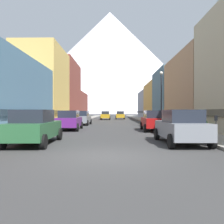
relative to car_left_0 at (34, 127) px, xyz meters
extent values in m
plane|color=#353535|center=(3.80, -3.10, -0.90)|extent=(400.00, 400.00, 0.00)
cube|color=gray|center=(-2.45, 31.90, -0.82)|extent=(2.50, 100.00, 0.15)
cube|color=gray|center=(10.05, 31.90, -0.82)|extent=(2.50, 100.00, 0.15)
cube|color=#D8B259|center=(-6.79, 22.24, 4.72)|extent=(6.17, 10.01, 11.24)
cube|color=brown|center=(-6.79, 22.24, 0.70)|extent=(6.47, 10.01, 0.50)
cube|color=brown|center=(-6.85, 33.98, 5.01)|extent=(6.30, 12.76, 11.82)
cube|color=#3B1B16|center=(-6.85, 33.98, 0.70)|extent=(6.60, 12.76, 0.50)
cube|color=brown|center=(-7.08, 47.04, 2.41)|extent=(6.75, 13.29, 6.62)
cube|color=#3B1B16|center=(-7.08, 47.04, 0.70)|extent=(7.05, 13.29, 0.50)
cube|color=tan|center=(15.71, 14.92, 3.27)|extent=(8.82, 11.94, 8.33)
cube|color=brown|center=(15.71, 14.92, 0.70)|extent=(9.12, 11.94, 0.50)
cube|color=slate|center=(15.73, 26.22, 3.43)|extent=(8.86, 10.00, 8.65)
cube|color=#22333F|center=(15.73, 26.22, 0.70)|extent=(9.16, 10.00, 0.50)
cube|color=#D8B259|center=(14.55, 37.61, 3.04)|extent=(6.50, 12.77, 7.89)
cube|color=brown|center=(14.55, 37.61, 0.70)|extent=(6.80, 12.77, 0.50)
cube|color=#99A5B2|center=(14.46, 50.87, 2.76)|extent=(6.32, 13.68, 7.31)
cube|color=#444A50|center=(14.46, 50.87, 0.70)|extent=(6.62, 13.68, 0.50)
cube|color=#265933|center=(0.00, 0.06, -0.16)|extent=(1.97, 4.45, 0.80)
cube|color=#1E232D|center=(0.01, -0.19, 0.56)|extent=(1.67, 2.25, 0.64)
cylinder|color=black|center=(-0.97, 1.68, -0.56)|extent=(0.24, 0.69, 0.68)
cylinder|color=black|center=(0.87, 1.74, -0.56)|extent=(0.24, 0.69, 0.68)
cylinder|color=black|center=(-0.87, -1.62, -0.56)|extent=(0.24, 0.69, 0.68)
cylinder|color=black|center=(0.97, -1.56, -0.56)|extent=(0.24, 0.69, 0.68)
cube|color=#591E72|center=(0.00, 8.98, -0.16)|extent=(2.01, 4.47, 0.80)
cube|color=#1E232D|center=(0.01, 8.73, 0.56)|extent=(1.68, 2.26, 0.64)
cylinder|color=black|center=(-0.98, 10.59, -0.56)|extent=(0.25, 0.69, 0.68)
cylinder|color=black|center=(0.85, 10.66, -0.56)|extent=(0.25, 0.69, 0.68)
cylinder|color=black|center=(-0.86, 7.29, -0.56)|extent=(0.25, 0.69, 0.68)
cylinder|color=black|center=(0.98, 7.36, -0.56)|extent=(0.25, 0.69, 0.68)
cube|color=slate|center=(0.00, 16.75, -0.16)|extent=(1.90, 4.42, 0.80)
cube|color=#1E232D|center=(-0.01, 16.50, 0.56)|extent=(1.63, 2.22, 0.64)
cylinder|color=black|center=(-0.90, 18.42, -0.56)|extent=(0.23, 0.68, 0.68)
cylinder|color=black|center=(0.94, 18.39, -0.56)|extent=(0.23, 0.68, 0.68)
cylinder|color=black|center=(-0.94, 15.12, -0.56)|extent=(0.23, 0.68, 0.68)
cylinder|color=black|center=(0.90, 15.09, -0.56)|extent=(0.23, 0.68, 0.68)
cube|color=slate|center=(7.60, 0.28, -0.16)|extent=(1.87, 4.41, 0.80)
cube|color=#1E232D|center=(7.60, 0.03, 0.56)|extent=(1.62, 2.21, 0.64)
cylinder|color=black|center=(6.67, 1.93, -0.56)|extent=(0.23, 0.68, 0.68)
cylinder|color=black|center=(8.51, 1.94, -0.56)|extent=(0.23, 0.68, 0.68)
cylinder|color=black|center=(6.69, -1.37, -0.56)|extent=(0.23, 0.68, 0.68)
cylinder|color=black|center=(8.53, -1.36, -0.56)|extent=(0.23, 0.68, 0.68)
cube|color=#9E1111|center=(7.60, 8.24, -0.16)|extent=(1.93, 4.44, 0.80)
cube|color=#1E232D|center=(7.59, 7.99, 0.56)|extent=(1.64, 2.23, 0.64)
cylinder|color=black|center=(6.71, 9.91, -0.56)|extent=(0.23, 0.68, 0.68)
cylinder|color=black|center=(8.55, 9.87, -0.56)|extent=(0.23, 0.68, 0.68)
cylinder|color=black|center=(6.64, 6.61, -0.56)|extent=(0.23, 0.68, 0.68)
cylinder|color=black|center=(8.48, 6.57, -0.56)|extent=(0.23, 0.68, 0.68)
cube|color=#B28419|center=(2.20, 36.10, -0.16)|extent=(1.84, 4.40, 0.80)
cube|color=#1E232D|center=(2.20, 36.35, 0.56)|extent=(1.60, 2.20, 0.64)
cylinder|color=black|center=(3.12, 34.45, -0.56)|extent=(0.22, 0.68, 0.68)
cylinder|color=black|center=(1.28, 34.45, -0.56)|extent=(0.22, 0.68, 0.68)
cylinder|color=black|center=(3.12, 37.75, -0.56)|extent=(0.22, 0.68, 0.68)
cylinder|color=black|center=(1.28, 37.75, -0.56)|extent=(0.22, 0.68, 0.68)
cube|color=#B28419|center=(5.40, 38.98, -0.16)|extent=(1.84, 4.40, 0.80)
cube|color=#1E232D|center=(5.40, 38.73, 0.56)|extent=(1.60, 2.20, 0.64)
cylinder|color=black|center=(4.48, 40.63, -0.56)|extent=(0.22, 0.68, 0.68)
cylinder|color=black|center=(6.32, 40.63, -0.56)|extent=(0.22, 0.68, 0.68)
cylinder|color=black|center=(4.48, 37.33, -0.56)|extent=(0.22, 0.68, 0.68)
cylinder|color=black|center=(6.32, 37.33, -0.56)|extent=(0.22, 0.68, 0.68)
cylinder|color=#595960|center=(9.55, 0.49, -0.22)|extent=(0.06, 0.06, 1.05)
cube|color=#33383F|center=(9.55, 0.49, 0.44)|extent=(0.14, 0.10, 0.28)
cylinder|color=#4C5156|center=(10.15, 4.49, -0.30)|extent=(0.56, 0.56, 0.90)
cylinder|color=#2D2D33|center=(10.15, 4.49, 0.19)|extent=(0.59, 0.59, 0.08)
cylinder|color=brown|center=(10.80, 5.27, -0.54)|extent=(0.39, 0.39, 0.42)
sphere|color=#2C7C1E|center=(10.80, 5.27, -0.10)|extent=(0.56, 0.56, 0.56)
cylinder|color=maroon|center=(-2.45, 17.01, -0.04)|extent=(0.36, 0.36, 1.41)
sphere|color=tan|center=(-2.45, 17.01, 0.77)|extent=(0.22, 0.22, 0.22)
cylinder|color=black|center=(9.15, 12.57, 2.00)|extent=(0.12, 0.12, 5.50)
sphere|color=white|center=(9.15, 12.57, 4.93)|extent=(0.36, 0.36, 0.36)
cone|color=silver|center=(-1.56, 256.90, 59.65)|extent=(229.02, 229.02, 121.10)
camera|label=1|loc=(4.14, -11.50, 0.78)|focal=35.92mm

